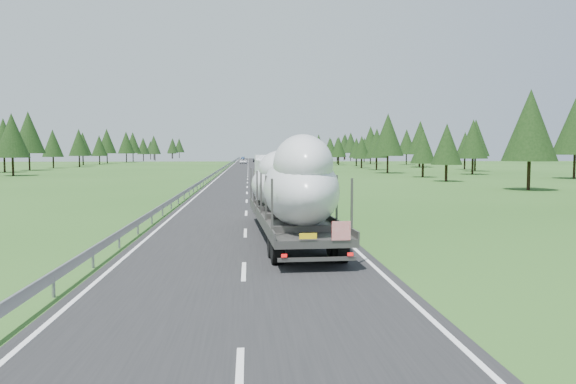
{
  "coord_description": "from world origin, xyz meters",
  "views": [
    {
      "loc": [
        0.19,
        -27.9,
        4.1
      ],
      "look_at": [
        2.07,
        -1.01,
        2.14
      ],
      "focal_mm": 35.0,
      "sensor_mm": 36.0,
      "label": 1
    }
  ],
  "objects": [
    {
      "name": "ground",
      "position": [
        0.0,
        0.0,
        0.0
      ],
      "size": [
        400.0,
        400.0,
        0.0
      ],
      "primitive_type": "plane",
      "color": "#254B19",
      "rests_on": "ground"
    },
    {
      "name": "distant_van",
      "position": [
        -1.57,
        158.66,
        0.72
      ],
      "size": [
        2.44,
        5.21,
        1.44
      ],
      "primitive_type": "imported",
      "rotation": [
        0.0,
        0.0,
        0.01
      ],
      "color": "white",
      "rests_on": "ground"
    },
    {
      "name": "distant_car_dark",
      "position": [
        2.7,
        185.13,
        0.8
      ],
      "size": [
        1.93,
        4.73,
        1.61
      ],
      "primitive_type": "imported",
      "rotation": [
        0.0,
        0.0,
        -0.01
      ],
      "color": "black",
      "rests_on": "ground"
    },
    {
      "name": "tree_line_right",
      "position": [
        40.68,
        130.28,
        7.1
      ],
      "size": [
        28.88,
        344.06,
        12.59
      ],
      "color": "black",
      "rests_on": "ground"
    },
    {
      "name": "guardrail",
      "position": [
        -5.3,
        99.94,
        0.6
      ],
      "size": [
        0.1,
        400.0,
        0.76
      ],
      "color": "slate",
      "rests_on": "ground"
    },
    {
      "name": "tree_line_left",
      "position": [
        -44.39,
        131.78,
        7.23
      ],
      "size": [
        15.67,
        344.16,
        12.61
      ],
      "color": "black",
      "rests_on": "ground"
    },
    {
      "name": "highway_sign",
      "position": [
        7.2,
        80.0,
        1.81
      ],
      "size": [
        0.08,
        0.9,
        2.6
      ],
      "color": "slate",
      "rests_on": "ground"
    },
    {
      "name": "road_surface",
      "position": [
        0.0,
        100.0,
        0.01
      ],
      "size": [
        10.0,
        400.0,
        0.02
      ],
      "primitive_type": "cube",
      "color": "black",
      "rests_on": "ground"
    },
    {
      "name": "marker_posts",
      "position": [
        6.5,
        155.0,
        0.54
      ],
      "size": [
        0.13,
        350.08,
        1.0
      ],
      "color": "silver",
      "rests_on": "ground"
    },
    {
      "name": "boat_truck",
      "position": [
        2.07,
        -0.36,
        2.46
      ],
      "size": [
        3.69,
        20.81,
        4.75
      ],
      "color": "silver",
      "rests_on": "ground"
    },
    {
      "name": "distant_car_blue",
      "position": [
        -2.69,
        253.59,
        0.67
      ],
      "size": [
        1.73,
        4.17,
        1.34
      ],
      "primitive_type": "imported",
      "rotation": [
        0.0,
        0.0,
        -0.08
      ],
      "color": "#1B2E4D",
      "rests_on": "ground"
    }
  ]
}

